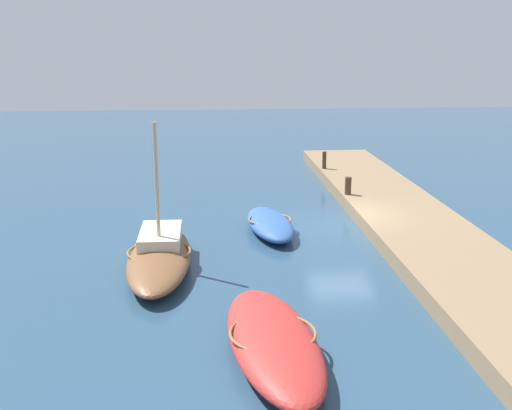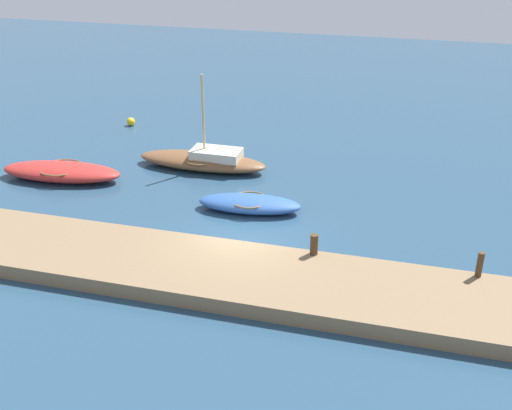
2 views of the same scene
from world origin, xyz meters
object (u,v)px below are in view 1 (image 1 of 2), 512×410
Objects in this scene: rowboat_blue at (270,224)px; mooring_post_west at (348,186)px; mooring_post_mid_west at (324,160)px; sailboat_brown at (160,254)px; motorboat_red at (273,341)px.

mooring_post_west reaches higher than rowboat_blue.
rowboat_blue is at bearing 157.20° from mooring_post_mid_west.
sailboat_brown is 14.57m from mooring_post_mid_west.
motorboat_red is at bearing 160.05° from mooring_post_west.
mooring_post_mid_west reaches higher than rowboat_blue.
mooring_post_west is (6.83, -7.67, 0.50)m from sailboat_brown.
sailboat_brown is 5.18m from rowboat_blue.
rowboat_blue is 5.12m from mooring_post_west.
sailboat_brown is 8.36× the size of mooring_post_west.
motorboat_red is 9.46m from rowboat_blue.
sailboat_brown is at bearing 148.22° from mooring_post_mid_west.
rowboat_blue is 9.75m from mooring_post_mid_west.
mooring_post_mid_west is (12.38, -7.67, 0.56)m from sailboat_brown.
mooring_post_west reaches higher than motorboat_red.
motorboat_red is 13.67m from mooring_post_west.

